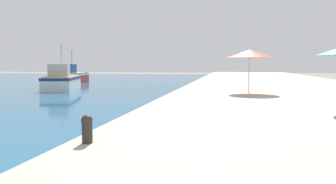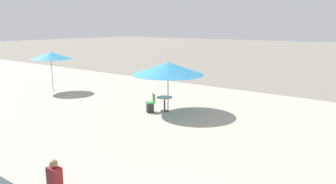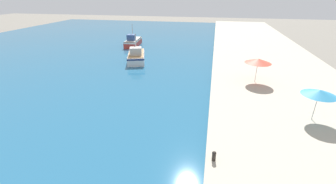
% 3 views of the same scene
% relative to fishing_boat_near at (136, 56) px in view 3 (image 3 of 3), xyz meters
% --- Properties ---
extents(water_basin, '(56.00, 90.00, 0.04)m').
position_rel_fishing_boat_near_xyz_m(water_basin, '(-16.29, 5.86, -0.85)').
color(water_basin, '#235B7F').
rests_on(water_basin, ground_plane).
extents(quay_promenade, '(16.00, 90.00, 0.61)m').
position_rel_fishing_boat_near_xyz_m(quay_promenade, '(19.71, 5.86, -0.57)').
color(quay_promenade, '#B2A893').
rests_on(quay_promenade, ground_plane).
extents(fishing_boat_near, '(4.22, 6.73, 4.22)m').
position_rel_fishing_boat_near_xyz_m(fishing_boat_near, '(0.00, 0.00, 0.00)').
color(fishing_boat_near, silver).
rests_on(fishing_boat_near, water_basin).
extents(fishing_boat_mid, '(2.75, 6.42, 4.22)m').
position_rel_fishing_boat_near_xyz_m(fishing_boat_mid, '(-4.24, 10.34, -0.00)').
color(fishing_boat_mid, red).
rests_on(fishing_boat_mid, water_basin).
extents(cafe_umbrella_white, '(2.54, 2.54, 2.58)m').
position_rel_fishing_boat_near_xyz_m(cafe_umbrella_white, '(19.87, -14.75, 2.09)').
color(cafe_umbrella_white, '#B7B7B7').
rests_on(cafe_umbrella_white, quay_promenade).
extents(cafe_umbrella_striped, '(2.84, 2.84, 2.71)m').
position_rel_fishing_boat_near_xyz_m(cafe_umbrella_striped, '(16.57, -7.03, 2.20)').
color(cafe_umbrella_striped, '#B7B7B7').
rests_on(cafe_umbrella_striped, quay_promenade).
extents(mooring_bollard, '(0.26, 0.26, 0.65)m').
position_rel_fishing_boat_near_xyz_m(mooring_bollard, '(12.20, -21.25, 0.08)').
color(mooring_bollard, '#2D2823').
rests_on(mooring_bollard, quay_promenade).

